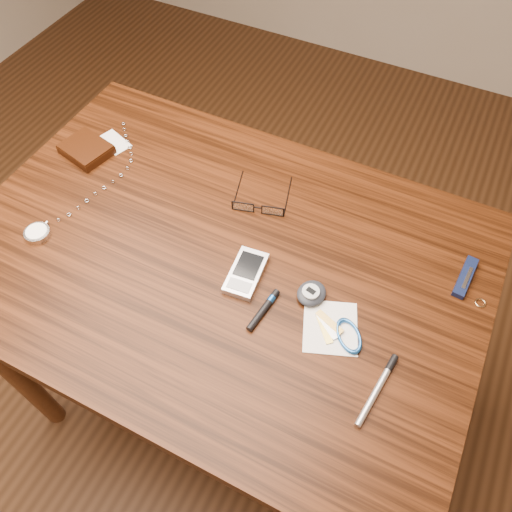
% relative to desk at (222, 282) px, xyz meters
% --- Properties ---
extents(ground, '(3.80, 3.80, 0.00)m').
position_rel_desk_xyz_m(ground, '(0.00, 0.00, -0.65)').
color(ground, '#472814').
rests_on(ground, ground).
extents(desk, '(1.00, 0.70, 0.75)m').
position_rel_desk_xyz_m(desk, '(0.00, 0.00, 0.00)').
color(desk, '#331608').
rests_on(desk, ground).
extents(wallet_and_card, '(0.14, 0.14, 0.02)m').
position_rel_desk_xyz_m(wallet_and_card, '(-0.39, 0.11, 0.11)').
color(wallet_and_card, black).
rests_on(wallet_and_card, desk).
extents(eyeglasses, '(0.13, 0.14, 0.02)m').
position_rel_desk_xyz_m(eyeglasses, '(0.02, 0.13, 0.11)').
color(eyeglasses, black).
rests_on(eyeglasses, desk).
extents(gold_ring, '(0.02, 0.02, 0.00)m').
position_rel_desk_xyz_m(gold_ring, '(0.47, 0.11, 0.10)').
color(gold_ring, tan).
rests_on(gold_ring, desk).
extents(pocket_watch, '(0.10, 0.38, 0.02)m').
position_rel_desk_xyz_m(pocket_watch, '(-0.34, -0.10, 0.11)').
color(pocket_watch, silver).
rests_on(pocket_watch, desk).
extents(pda_phone, '(0.07, 0.11, 0.02)m').
position_rel_desk_xyz_m(pda_phone, '(0.07, -0.02, 0.11)').
color(pda_phone, silver).
rests_on(pda_phone, desk).
extents(pedometer, '(0.06, 0.07, 0.02)m').
position_rel_desk_xyz_m(pedometer, '(0.19, -0.01, 0.11)').
color(pedometer, '#1F2229').
rests_on(pedometer, desk).
extents(notepad_keys, '(0.14, 0.13, 0.01)m').
position_rel_desk_xyz_m(notepad_keys, '(0.27, -0.05, 0.11)').
color(notepad_keys, white).
rests_on(notepad_keys, desk).
extents(pocket_knife, '(0.03, 0.10, 0.01)m').
position_rel_desk_xyz_m(pocket_knife, '(0.43, 0.15, 0.11)').
color(pocket_knife, black).
rests_on(pocket_knife, desk).
extents(silver_pen, '(0.03, 0.14, 0.01)m').
position_rel_desk_xyz_m(silver_pen, '(0.36, -0.11, 0.11)').
color(silver_pen, silver).
rests_on(silver_pen, desk).
extents(black_blue_pen, '(0.02, 0.09, 0.01)m').
position_rel_desk_xyz_m(black_blue_pen, '(0.13, -0.07, 0.11)').
color(black_blue_pen, black).
rests_on(black_blue_pen, desk).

